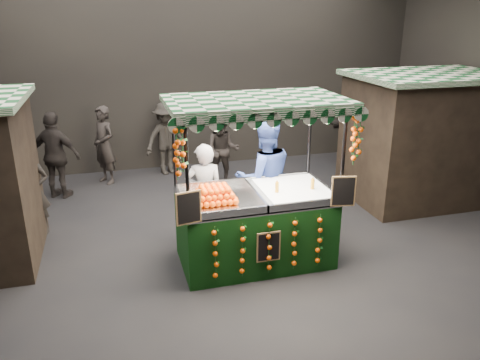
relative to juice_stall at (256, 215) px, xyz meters
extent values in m
plane|color=black|center=(-0.29, 0.21, -0.80)|extent=(12.00, 12.00, 0.00)
cube|color=black|center=(-0.29, 5.21, 1.70)|extent=(12.00, 0.10, 5.00)
cube|color=black|center=(4.11, 1.71, 0.45)|extent=(2.80, 2.00, 2.50)
cube|color=#104C1F|center=(4.11, 1.71, 1.75)|extent=(3.00, 2.20, 0.10)
cube|color=black|center=(-0.01, 0.04, -0.28)|extent=(2.29, 1.25, 1.04)
cube|color=#B8BAC0|center=(-0.01, 0.04, 0.26)|extent=(2.29, 1.25, 0.04)
cylinder|color=black|center=(-1.12, -0.55, 0.45)|extent=(0.05, 0.05, 2.50)
cylinder|color=black|center=(1.11, -0.55, 0.45)|extent=(0.05, 0.05, 2.50)
cylinder|color=black|center=(-1.12, 0.63, 0.45)|extent=(0.05, 0.05, 2.50)
cylinder|color=black|center=(1.11, 0.63, 0.45)|extent=(0.05, 0.05, 2.50)
cube|color=#104C1F|center=(-0.01, 0.04, 1.74)|extent=(2.55, 1.51, 0.08)
cube|color=white|center=(0.62, 0.04, 0.32)|extent=(1.02, 1.12, 0.08)
cube|color=black|center=(-1.13, -0.61, 0.50)|extent=(0.35, 0.10, 0.46)
cube|color=black|center=(1.12, -0.61, 0.50)|extent=(0.35, 0.10, 0.46)
cube|color=black|center=(-0.01, -0.63, -0.23)|extent=(0.35, 0.03, 0.46)
imported|color=gray|center=(-0.62, 0.89, 0.06)|extent=(0.68, 0.49, 1.74)
imported|color=navy|center=(0.42, 0.89, 0.24)|extent=(1.03, 0.82, 2.09)
imported|color=black|center=(-3.44, 2.01, 0.00)|extent=(0.62, 0.45, 1.60)
imported|color=black|center=(0.34, 3.59, -0.01)|extent=(0.92, 0.82, 1.58)
imported|color=#282320|center=(-3.17, 3.74, 0.11)|extent=(1.16, 0.89, 1.83)
imported|color=#292621|center=(-0.76, 4.68, 0.07)|extent=(1.29, 1.03, 1.74)
imported|color=black|center=(-4.02, 3.39, 0.06)|extent=(0.91, 0.65, 1.72)
imported|color=#292421|center=(3.76, 3.95, 0.09)|extent=(1.18, 1.73, 1.80)
imported|color=#2D2724|center=(-2.20, 4.41, 0.08)|extent=(0.71, 0.77, 1.77)
camera|label=1|loc=(-2.02, -6.32, 2.95)|focal=35.42mm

